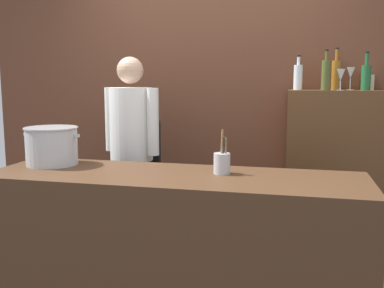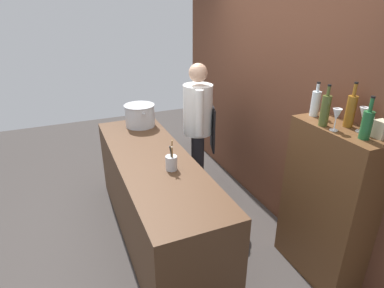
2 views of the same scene
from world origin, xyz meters
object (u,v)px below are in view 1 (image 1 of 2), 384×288
Objects in this scene: wine_bottle_green at (366,77)px; stockpot_large at (52,146)px; chef at (132,144)px; wine_bottle_amber at (336,74)px; wine_glass_wide at (341,76)px; utensil_crock at (222,163)px; wine_bottle_clear at (298,77)px; wine_glass_tall at (351,74)px; spice_tin_cream at (367,82)px; wine_bottle_olive at (326,75)px.

stockpot_large is at bearing -154.12° from wine_bottle_green.
wine_bottle_amber is at bearing -142.13° from chef.
wine_bottle_amber reaches higher than wine_bottle_green.
utensil_crock is at bearing -127.55° from wine_glass_wide.
chef is 4.87× the size of wine_bottle_amber.
wine_glass_tall is at bearing 7.04° from wine_bottle_clear.
wine_bottle_amber is (1.59, 0.53, 0.56)m from chef.
spice_tin_cream is at bearing 40.20° from wine_glass_wide.
wine_glass_tall is 1.10× the size of wine_glass_wide.
wine_glass_wide is at bearing -159.84° from wine_bottle_green.
stockpot_large is 1.19m from utensil_crock.
wine_bottle_green is 1.07× the size of wine_bottle_clear.
utensil_crock reaches higher than stockpot_large.
spice_tin_cream reaches higher than utensil_crock.
stockpot_large is 1.23× the size of wine_bottle_amber.
chef is at bearing -162.92° from spice_tin_cream.
chef is 1.64m from wine_bottle_olive.
stockpot_large is at bearing 79.01° from chef.
wine_bottle_olive is at bearing 179.59° from wine_glass_wide.
wine_bottle_amber is 0.24m from wine_bottle_green.
wine_bottle_olive is at bearing 27.82° from stockpot_large.
stockpot_large is (-0.35, -0.60, 0.07)m from chef.
wine_glass_wide is (1.96, 0.98, 0.48)m from stockpot_large.
wine_bottle_green is 0.52m from wine_bottle_clear.
utensil_crock is 1.49m from wine_bottle_amber.
stockpot_large is 2.40m from wine_glass_tall.
stockpot_large is 2.45m from wine_bottle_green.
wine_glass_tall is at bearing 53.42° from utensil_crock.
stockpot_large is at bearing -149.66° from wine_bottle_amber.
wine_glass_tall is (0.11, -0.00, 0.00)m from wine_bottle_amber.
wine_bottle_amber reaches higher than utensil_crock.
wine_bottle_amber is (1.94, 1.14, 0.50)m from stockpot_large.
chef is 1.77m from wine_bottle_amber.
wine_bottle_olive is at bearing -142.35° from wine_glass_tall.
wine_bottle_green is at bearing -104.55° from spice_tin_cream.
wine_bottle_amber is (0.75, 1.16, 0.55)m from utensil_crock.
spice_tin_cream reaches higher than stockpot_large.
wine_bottle_green is 1.80× the size of wine_glass_wide.
wine_glass_wide is 0.30m from spice_tin_cream.
utensil_crock is 0.99× the size of wine_bottle_clear.
utensil_crock is 1.51× the size of wine_glass_tall.
wine_bottle_green reaches higher than wine_bottle_clear.
wine_bottle_clear is (-0.52, 0.03, 0.00)m from wine_bottle_green.
wine_glass_tall is (0.20, 0.16, 0.01)m from wine_bottle_olive.
wine_bottle_clear is (1.29, 0.48, 0.54)m from chef.
stockpot_large is at bearing -151.93° from spice_tin_cream.
wine_bottle_olive is 0.40m from spice_tin_cream.
wine_glass_wide is at bearing -0.41° from wine_bottle_olive.
stockpot_large is at bearing -146.56° from wine_bottle_clear.
spice_tin_cream is at bearing 14.51° from wine_glass_tall.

